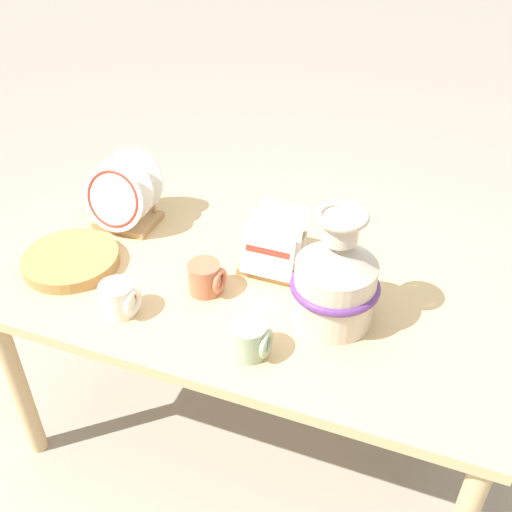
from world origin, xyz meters
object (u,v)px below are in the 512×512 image
(mug_sage_glaze, at_px, (250,340))
(dish_rack_round_plates, at_px, (124,201))
(dish_rack_square_plates, at_px, (275,253))
(wicker_charger_stack, at_px, (71,260))
(mug_terracotta_glaze, at_px, (206,278))
(mug_cream_glaze, at_px, (120,299))
(ceramic_vase, at_px, (336,278))

(mug_sage_glaze, bearing_deg, dish_rack_round_plates, 145.95)
(dish_rack_square_plates, distance_m, wicker_charger_stack, 0.61)
(wicker_charger_stack, bearing_deg, mug_sage_glaze, -13.32)
(dish_rack_round_plates, bearing_deg, mug_terracotta_glaze, -29.15)
(mug_cream_glaze, bearing_deg, dish_rack_square_plates, 46.06)
(ceramic_vase, bearing_deg, mug_cream_glaze, -161.67)
(dish_rack_square_plates, xyz_separation_m, mug_terracotta_glaze, (-0.14, -0.17, -0.01))
(ceramic_vase, xyz_separation_m, mug_terracotta_glaze, (-0.36, -0.02, -0.09))
(dish_rack_round_plates, height_order, wicker_charger_stack, dish_rack_round_plates)
(dish_rack_square_plates, bearing_deg, dish_rack_round_plates, 175.38)
(ceramic_vase, relative_size, wicker_charger_stack, 1.18)
(dish_rack_round_plates, relative_size, wicker_charger_stack, 0.81)
(ceramic_vase, bearing_deg, mug_terracotta_glaze, -177.55)
(wicker_charger_stack, height_order, mug_cream_glaze, mug_cream_glaze)
(dish_rack_round_plates, distance_m, mug_sage_glaze, 0.71)
(mug_sage_glaze, bearing_deg, ceramic_vase, 51.53)
(ceramic_vase, height_order, mug_sage_glaze, ceramic_vase)
(ceramic_vase, relative_size, mug_cream_glaze, 3.29)
(mug_cream_glaze, bearing_deg, dish_rack_round_plates, 118.57)
(ceramic_vase, height_order, dish_rack_square_plates, ceramic_vase)
(ceramic_vase, xyz_separation_m, wicker_charger_stack, (-0.78, -0.05, -0.12))
(wicker_charger_stack, bearing_deg, mug_terracotta_glaze, 4.44)
(ceramic_vase, bearing_deg, dish_rack_square_plates, 144.04)
(mug_terracotta_glaze, height_order, mug_cream_glaze, same)
(dish_rack_square_plates, bearing_deg, wicker_charger_stack, -160.23)
(mug_sage_glaze, bearing_deg, dish_rack_square_plates, 99.42)
(mug_terracotta_glaze, relative_size, mug_cream_glaze, 1.00)
(ceramic_vase, distance_m, mug_sage_glaze, 0.27)
(mug_terracotta_glaze, bearing_deg, mug_sage_glaze, -41.99)
(dish_rack_round_plates, bearing_deg, mug_sage_glaze, -34.05)
(mug_sage_glaze, xyz_separation_m, mug_terracotta_glaze, (-0.20, 0.18, 0.00))
(dish_rack_square_plates, xyz_separation_m, mug_sage_glaze, (0.06, -0.35, -0.01))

